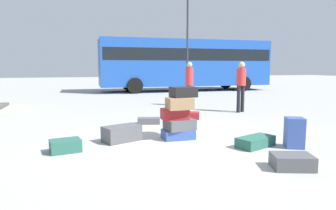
# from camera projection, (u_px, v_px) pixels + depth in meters

# --- Properties ---
(ground_plane) EXTENTS (80.00, 80.00, 0.00)m
(ground_plane) POSITION_uv_depth(u_px,v_px,m) (176.00, 143.00, 6.02)
(ground_plane) COLOR #9E9E99
(suitcase_tower) EXTENTS (0.75, 0.53, 1.10)m
(suitcase_tower) POSITION_uv_depth(u_px,v_px,m) (179.00, 116.00, 6.29)
(suitcase_tower) COLOR #334F99
(suitcase_tower) RESTS_ON ground
(suitcase_charcoal_behind_tower) EXTENTS (0.65, 0.45, 0.16)m
(suitcase_charcoal_behind_tower) POSITION_uv_depth(u_px,v_px,m) (149.00, 121.00, 8.01)
(suitcase_charcoal_behind_tower) COLOR #4C4C51
(suitcase_charcoal_behind_tower) RESTS_ON ground
(suitcase_navy_foreground_far) EXTENTS (0.42, 0.42, 0.57)m
(suitcase_navy_foreground_far) POSITION_uv_depth(u_px,v_px,m) (294.00, 133.00, 5.63)
(suitcase_navy_foreground_far) COLOR #334F99
(suitcase_navy_foreground_far) RESTS_ON ground
(suitcase_charcoal_upright_blue) EXTENTS (0.84, 0.67, 0.32)m
(suitcase_charcoal_upright_blue) POSITION_uv_depth(u_px,v_px,m) (122.00, 133.00, 6.14)
(suitcase_charcoal_upright_blue) COLOR #4C4C51
(suitcase_charcoal_upright_blue) RESTS_ON ground
(suitcase_teal_foreground_near) EXTENTS (0.87, 0.63, 0.20)m
(suitcase_teal_foreground_near) POSITION_uv_depth(u_px,v_px,m) (255.00, 142.00, 5.71)
(suitcase_teal_foreground_near) COLOR #26594C
(suitcase_teal_foreground_near) RESTS_ON ground
(suitcase_teal_left_side) EXTENTS (0.58, 0.46, 0.23)m
(suitcase_teal_left_side) POSITION_uv_depth(u_px,v_px,m) (65.00, 146.00, 5.37)
(suitcase_teal_left_side) COLOR #26594C
(suitcase_teal_left_side) RESTS_ON ground
(suitcase_maroon_right_side) EXTENTS (0.82, 0.65, 0.20)m
(suitcase_maroon_right_side) POSITION_uv_depth(u_px,v_px,m) (187.00, 115.00, 8.80)
(suitcase_maroon_right_side) COLOR maroon
(suitcase_maroon_right_side) RESTS_ON ground
(suitcase_charcoal_white_trunk) EXTENTS (0.69, 0.58, 0.22)m
(suitcase_charcoal_white_trunk) POSITION_uv_depth(u_px,v_px,m) (292.00, 162.00, 4.48)
(suitcase_charcoal_white_trunk) COLOR #4C4C51
(suitcase_charcoal_white_trunk) RESTS_ON ground
(person_bearded_onlooker) EXTENTS (0.32, 0.30, 1.68)m
(person_bearded_onlooker) POSITION_uv_depth(u_px,v_px,m) (241.00, 82.00, 9.96)
(person_bearded_onlooker) COLOR black
(person_bearded_onlooker) RESTS_ON ground
(person_tourist_with_camera) EXTENTS (0.30, 0.33, 1.70)m
(person_tourist_with_camera) POSITION_uv_depth(u_px,v_px,m) (189.00, 80.00, 11.58)
(person_tourist_with_camera) COLOR black
(person_tourist_with_camera) RESTS_ON ground
(parked_bus) EXTENTS (10.71, 2.88, 3.15)m
(parked_bus) POSITION_uv_depth(u_px,v_px,m) (186.00, 62.00, 18.95)
(parked_bus) COLOR #1E4CA5
(parked_bus) RESTS_ON ground
(lamp_post) EXTENTS (0.36, 0.36, 5.89)m
(lamp_post) POSITION_uv_depth(u_px,v_px,m) (188.00, 26.00, 17.44)
(lamp_post) COLOR #333338
(lamp_post) RESTS_ON ground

